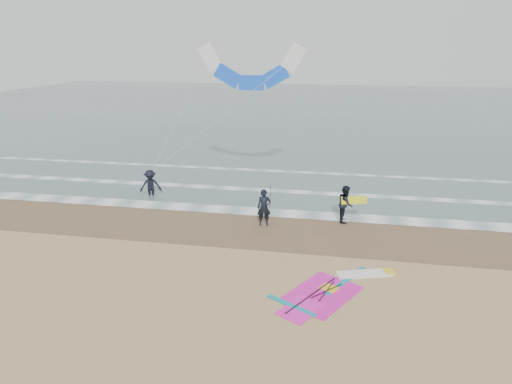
% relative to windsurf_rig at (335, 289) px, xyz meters
% --- Properties ---
extents(ground, '(120.00, 120.00, 0.00)m').
position_rel_windsurf_rig_xyz_m(ground, '(-2.34, -0.76, -0.03)').
color(ground, tan).
rests_on(ground, ground).
extents(sea_water, '(120.00, 80.00, 0.02)m').
position_rel_windsurf_rig_xyz_m(sea_water, '(-2.34, 47.24, -0.02)').
color(sea_water, '#47605E').
rests_on(sea_water, ground).
extents(wet_sand_band, '(120.00, 5.00, 0.01)m').
position_rel_windsurf_rig_xyz_m(wet_sand_band, '(-2.34, 5.24, -0.03)').
color(wet_sand_band, brown).
rests_on(wet_sand_band, ground).
extents(foam_waterline, '(120.00, 9.15, 0.02)m').
position_rel_windsurf_rig_xyz_m(foam_waterline, '(-2.34, 9.68, -0.00)').
color(foam_waterline, white).
rests_on(foam_waterline, ground).
extents(windsurf_rig, '(4.73, 4.48, 0.11)m').
position_rel_windsurf_rig_xyz_m(windsurf_rig, '(0.00, 0.00, 0.00)').
color(windsurf_rig, white).
rests_on(windsurf_rig, ground).
extents(person_standing, '(0.75, 0.56, 1.86)m').
position_rel_windsurf_rig_xyz_m(person_standing, '(-3.58, 5.70, 0.90)').
color(person_standing, black).
rests_on(person_standing, ground).
extents(person_walking, '(0.74, 0.94, 1.89)m').
position_rel_windsurf_rig_xyz_m(person_walking, '(0.37, 6.94, 0.92)').
color(person_walking, black).
rests_on(person_walking, ground).
extents(person_wading, '(1.43, 1.13, 1.94)m').
position_rel_windsurf_rig_xyz_m(person_wading, '(-10.93, 9.01, 0.94)').
color(person_wading, black).
rests_on(person_wading, ground).
extents(held_pole, '(0.17, 0.86, 1.82)m').
position_rel_windsurf_rig_xyz_m(held_pole, '(-3.28, 5.70, 1.33)').
color(held_pole, black).
rests_on(held_pole, ground).
extents(carried_kiteboard, '(1.30, 0.51, 0.39)m').
position_rel_windsurf_rig_xyz_m(carried_kiteboard, '(0.77, 6.84, 1.17)').
color(carried_kiteboard, yellow).
rests_on(carried_kiteboard, ground).
extents(surf_kite, '(8.69, 4.03, 7.39)m').
position_rel_windsurf_rig_xyz_m(surf_kite, '(-5.63, 12.95, 7.04)').
color(surf_kite, white).
rests_on(surf_kite, ground).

